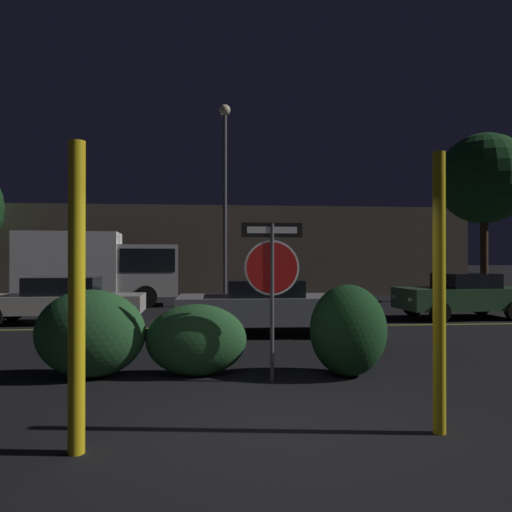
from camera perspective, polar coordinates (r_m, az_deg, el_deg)
ground_plane at (r=5.56m, az=2.00°, el=-19.58°), size 260.00×260.00×0.00m
road_center_stripe at (r=13.50m, az=-2.41°, el=-8.12°), size 36.30×0.12×0.01m
stop_sign at (r=7.45m, az=1.85°, el=-1.42°), size 0.92×0.06×2.38m
yellow_pole_left at (r=5.01m, az=-19.82°, el=-4.42°), size 0.16×0.16×2.95m
yellow_pole_right at (r=5.60m, az=20.20°, el=-3.93°), size 0.13×0.13×2.96m
hedge_bush_1 at (r=8.20m, az=-18.40°, el=-8.41°), size 1.68×1.07×1.36m
hedge_bush_2 at (r=7.96m, az=-6.83°, el=-9.51°), size 1.57×0.75×1.13m
hedge_bush_3 at (r=8.03m, az=10.49°, el=-8.33°), size 1.20×1.11×1.43m
passing_car_1 at (r=15.36m, az=-21.59°, el=-4.68°), size 4.92×1.90×1.31m
passing_car_2 at (r=12.23m, az=1.46°, el=-5.70°), size 4.55×2.10×1.33m
passing_car_3 at (r=16.66m, az=22.52°, el=-4.20°), size 4.04×2.08×1.38m
delivery_truck at (r=20.20m, az=-17.24°, el=-1.12°), size 6.07×2.69×2.85m
street_lamp at (r=19.39m, az=-3.59°, el=8.64°), size 0.44×0.44×7.77m
tree_1 at (r=23.76m, az=24.60°, el=7.99°), size 3.87×3.87×7.22m
building_backdrop at (r=26.30m, az=-5.12°, el=0.53°), size 26.04×4.02×4.45m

